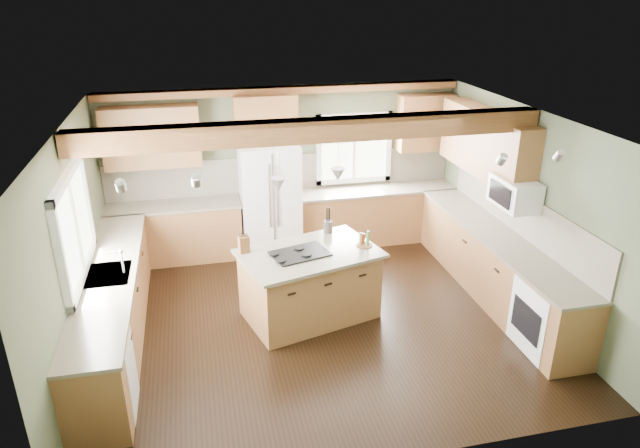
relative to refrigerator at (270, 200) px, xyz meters
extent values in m
plane|color=black|center=(0.30, -2.12, -0.90)|extent=(5.60, 5.60, 0.00)
plane|color=silver|center=(0.30, -2.12, 1.70)|extent=(5.60, 5.60, 0.00)
plane|color=#4B563D|center=(0.30, 0.38, 0.40)|extent=(5.60, 0.00, 5.60)
plane|color=#4B563D|center=(-2.50, -2.12, 0.40)|extent=(0.00, 5.00, 5.00)
plane|color=#4B563D|center=(3.10, -2.12, 0.40)|extent=(0.00, 5.00, 5.00)
cube|color=#522D17|center=(0.30, -2.02, 1.57)|extent=(5.55, 0.26, 0.26)
cube|color=#522D17|center=(0.30, 0.28, 1.64)|extent=(5.55, 0.20, 0.10)
cube|color=brown|center=(0.30, 0.36, 0.31)|extent=(5.58, 0.03, 0.58)
cube|color=brown|center=(3.08, -2.07, 0.31)|extent=(0.03, 3.70, 0.58)
cube|color=brown|center=(-1.49, 0.08, -0.46)|extent=(2.02, 0.60, 0.88)
cube|color=#494336|center=(-1.49, 0.08, 0.00)|extent=(2.06, 0.64, 0.04)
cube|color=brown|center=(1.79, 0.08, -0.46)|extent=(2.62, 0.60, 0.88)
cube|color=#494336|center=(1.79, 0.08, 0.00)|extent=(2.66, 0.64, 0.04)
cube|color=brown|center=(-2.20, -2.07, -0.46)|extent=(0.60, 3.70, 0.88)
cube|color=#494336|center=(-2.20, -2.07, 0.00)|extent=(0.64, 3.74, 0.04)
cube|color=brown|center=(2.80, -2.07, -0.46)|extent=(0.60, 3.70, 0.88)
cube|color=#494336|center=(2.80, -2.07, 0.00)|extent=(0.64, 3.74, 0.04)
cube|color=brown|center=(-1.69, 0.21, 1.05)|extent=(1.40, 0.35, 0.90)
cube|color=brown|center=(0.00, 0.21, 1.25)|extent=(0.96, 0.35, 0.70)
cube|color=brown|center=(2.92, -1.22, 1.05)|extent=(0.35, 2.20, 0.90)
cube|color=brown|center=(2.60, 0.21, 1.05)|extent=(0.90, 0.35, 0.90)
cube|color=white|center=(-2.48, -2.07, 0.65)|extent=(0.04, 1.60, 1.05)
cube|color=white|center=(1.45, 0.36, 0.65)|extent=(1.10, 0.04, 1.00)
cube|color=#262628|center=(-2.20, -2.07, 0.01)|extent=(0.50, 0.65, 0.03)
cylinder|color=#B2B2B7|center=(-2.02, -2.07, 0.15)|extent=(0.02, 0.02, 0.28)
cube|color=white|center=(-2.19, -3.37, -0.47)|extent=(0.60, 0.60, 0.84)
cube|color=white|center=(2.79, -3.37, -0.47)|extent=(0.60, 0.72, 0.84)
cube|color=white|center=(2.88, -2.17, 0.65)|extent=(0.40, 0.70, 0.38)
cone|color=#B2B2B7|center=(-0.18, -2.12, 0.98)|extent=(0.18, 0.18, 0.16)
cone|color=#B2B2B7|center=(0.59, -1.92, 0.98)|extent=(0.18, 0.18, 0.16)
cube|color=silver|center=(0.00, 0.00, 0.00)|extent=(0.90, 0.74, 1.80)
cube|color=brown|center=(0.21, -2.02, -0.46)|extent=(1.79, 1.36, 0.88)
cube|color=#494336|center=(0.21, -2.02, 0.00)|extent=(1.92, 1.49, 0.04)
cube|color=black|center=(0.08, -2.05, 0.03)|extent=(0.79, 0.62, 0.02)
cube|color=#58321A|center=(-0.59, -1.84, 0.13)|extent=(0.15, 0.12, 0.21)
cylinder|color=#37302C|center=(0.58, -1.46, 0.10)|extent=(0.13, 0.13, 0.16)
camera|label=1|loc=(-1.09, -8.34, 3.14)|focal=32.00mm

